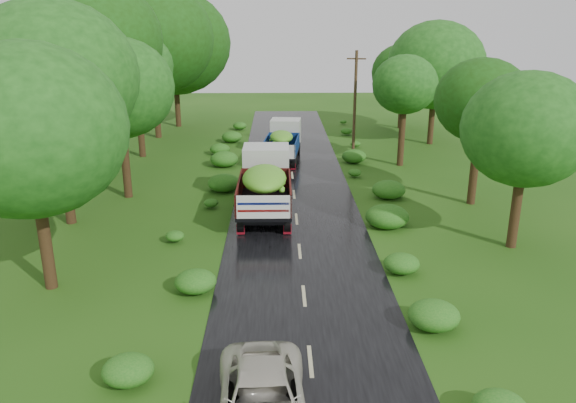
{
  "coord_description": "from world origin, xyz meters",
  "views": [
    {
      "loc": [
        -0.92,
        -13.95,
        9.52
      ],
      "look_at": [
        -0.46,
        9.66,
        1.7
      ],
      "focal_mm": 35.0,
      "sensor_mm": 36.0,
      "label": 1
    }
  ],
  "objects_px": {
    "utility_pole": "(355,104)",
    "truck_far": "(283,140)",
    "truck_near": "(265,181)",
    "car": "(263,402)"
  },
  "relations": [
    {
      "from": "utility_pole",
      "to": "truck_far",
      "type": "bearing_deg",
      "value": -165.64
    },
    {
      "from": "truck_near",
      "to": "utility_pole",
      "type": "bearing_deg",
      "value": 62.52
    },
    {
      "from": "car",
      "to": "truck_near",
      "type": "bearing_deg",
      "value": 88.04
    },
    {
      "from": "truck_far",
      "to": "truck_near",
      "type": "bearing_deg",
      "value": -89.17
    },
    {
      "from": "truck_near",
      "to": "truck_far",
      "type": "height_order",
      "value": "truck_near"
    },
    {
      "from": "truck_near",
      "to": "truck_far",
      "type": "distance_m",
      "value": 10.99
    },
    {
      "from": "truck_near",
      "to": "truck_far",
      "type": "bearing_deg",
      "value": 84.9
    },
    {
      "from": "car",
      "to": "utility_pole",
      "type": "xyz_separation_m",
      "value": [
        5.7,
        27.05,
        3.12
      ]
    },
    {
      "from": "truck_far",
      "to": "utility_pole",
      "type": "xyz_separation_m",
      "value": [
        4.9,
        0.33,
        2.37
      ]
    },
    {
      "from": "utility_pole",
      "to": "truck_near",
      "type": "bearing_deg",
      "value": -107.29
    }
  ]
}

